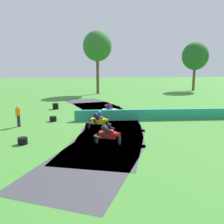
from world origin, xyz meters
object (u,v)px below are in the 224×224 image
at_px(motorcycle_lead_red, 109,134).
at_px(tire_stack_near, 23,141).
at_px(tire_stack_mid_a, 53,119).
at_px(track_marshal, 18,116).
at_px(motorcycle_trailing_white, 109,110).
at_px(tire_stack_mid_b, 56,106).
at_px(motorcycle_chase_yellow, 99,120).

distance_m(motorcycle_lead_red, tire_stack_near, 5.13).
height_order(tire_stack_mid_a, track_marshal, track_marshal).
distance_m(motorcycle_trailing_white, tire_stack_mid_a, 4.82).
bearing_deg(tire_stack_mid_a, motorcycle_lead_red, -57.98).
height_order(tire_stack_mid_a, tire_stack_mid_b, tire_stack_mid_b).
relative_size(motorcycle_chase_yellow, tire_stack_mid_a, 3.02).
height_order(motorcycle_lead_red, track_marshal, track_marshal).
relative_size(motorcycle_lead_red, motorcycle_trailing_white, 1.00).
height_order(motorcycle_trailing_white, track_marshal, track_marshal).
distance_m(motorcycle_lead_red, tire_stack_mid_b, 12.85).
bearing_deg(track_marshal, motorcycle_chase_yellow, -12.43).
bearing_deg(motorcycle_lead_red, motorcycle_chase_yellow, 96.17).
height_order(motorcycle_chase_yellow, tire_stack_mid_b, motorcycle_chase_yellow).
distance_m(tire_stack_mid_a, tire_stack_mid_b, 5.62).
distance_m(motorcycle_chase_yellow, tire_stack_mid_a, 4.63).
distance_m(motorcycle_trailing_white, tire_stack_near, 8.90).
xyz_separation_m(tire_stack_mid_a, tire_stack_mid_b, (-0.44, 5.61, 0.10)).
relative_size(motorcycle_lead_red, tire_stack_mid_b, 2.81).
bearing_deg(motorcycle_trailing_white, motorcycle_lead_red, -95.42).
xyz_separation_m(motorcycle_trailing_white, track_marshal, (-7.07, -2.41, 0.17)).
bearing_deg(motorcycle_lead_red, motorcycle_trailing_white, 84.58).
bearing_deg(motorcycle_chase_yellow, tire_stack_mid_a, 142.04).
bearing_deg(tire_stack_mid_a, track_marshal, -147.18).
xyz_separation_m(tire_stack_near, tire_stack_mid_a, (1.05, 5.86, 0.00)).
bearing_deg(motorcycle_trailing_white, tire_stack_mid_a, -169.24).
bearing_deg(track_marshal, tire_stack_mid_a, 32.82).
height_order(motorcycle_chase_yellow, tire_stack_near, motorcycle_chase_yellow).
distance_m(motorcycle_trailing_white, track_marshal, 7.47).
distance_m(motorcycle_chase_yellow, tire_stack_near, 5.60).
xyz_separation_m(motorcycle_trailing_white, tire_stack_mid_a, (-4.72, -0.90, -0.45)).
bearing_deg(tire_stack_mid_b, motorcycle_lead_red, -69.65).
bearing_deg(motorcycle_lead_red, track_marshal, 142.35).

